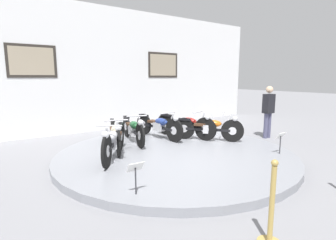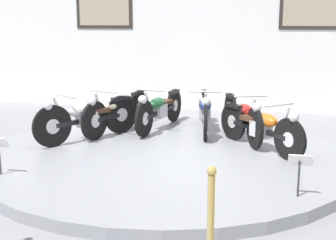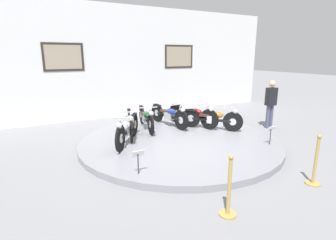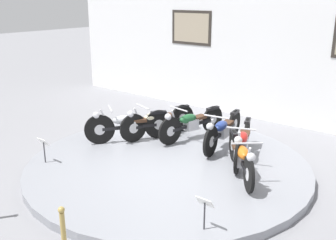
# 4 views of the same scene
# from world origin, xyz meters

# --- Properties ---
(ground_plane) EXTENTS (60.00, 60.00, 0.00)m
(ground_plane) POSITION_xyz_m (0.00, 0.00, 0.00)
(ground_plane) COLOR gray
(display_platform) EXTENTS (5.58, 5.58, 0.15)m
(display_platform) POSITION_xyz_m (0.00, 0.00, 0.08)
(display_platform) COLOR gray
(display_platform) RESTS_ON ground_plane
(back_wall) EXTENTS (14.00, 0.22, 4.37)m
(back_wall) POSITION_xyz_m (0.00, 4.24, 2.19)
(back_wall) COLOR white
(back_wall) RESTS_ON ground_plane
(motorcycle_silver) EXTENTS (1.23, 1.68, 0.81)m
(motorcycle_silver) POSITION_xyz_m (-1.43, 0.34, 0.55)
(motorcycle_silver) COLOR black
(motorcycle_silver) RESTS_ON display_platform
(motorcycle_cream) EXTENTS (0.72, 1.93, 0.80)m
(motorcycle_cream) POSITION_xyz_m (-1.11, 0.99, 0.54)
(motorcycle_cream) COLOR black
(motorcycle_cream) RESTS_ON display_platform
(motorcycle_green) EXTENTS (0.57, 1.96, 0.79)m
(motorcycle_green) POSITION_xyz_m (-0.42, 1.38, 0.54)
(motorcycle_green) COLOR black
(motorcycle_green) RESTS_ON display_platform
(motorcycle_blue) EXTENTS (0.54, 1.98, 0.80)m
(motorcycle_blue) POSITION_xyz_m (0.42, 1.38, 0.54)
(motorcycle_blue) COLOR black
(motorcycle_blue) RESTS_ON display_platform
(motorcycle_red) EXTENTS (0.78, 1.90, 0.81)m
(motorcycle_red) POSITION_xyz_m (1.11, 0.99, 0.54)
(motorcycle_red) COLOR black
(motorcycle_red) RESTS_ON display_platform
(motorcycle_orange) EXTENTS (1.32, 1.54, 0.79)m
(motorcycle_orange) POSITION_xyz_m (1.43, 0.34, 0.53)
(motorcycle_orange) COLOR black
(motorcycle_orange) RESTS_ON display_platform
(info_placard_front_centre) EXTENTS (0.26, 0.11, 0.51)m
(info_placard_front_centre) POSITION_xyz_m (1.88, -1.55, 0.52)
(info_placard_front_centre) COLOR #333338
(info_placard_front_centre) RESTS_ON display_platform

